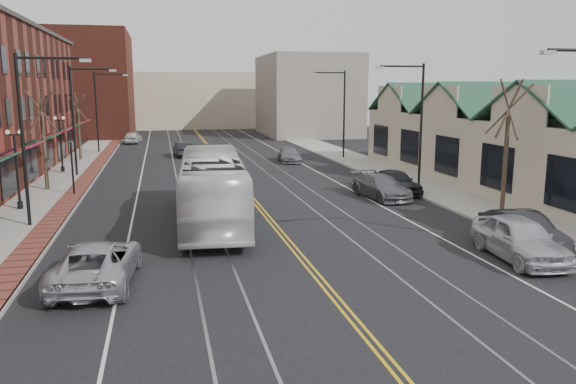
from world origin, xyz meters
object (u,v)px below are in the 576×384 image
transit_bus (212,188)px  parked_car_c (381,187)px  parked_suv (97,263)px  parked_car_b (523,231)px  parked_car_a (520,238)px  parked_car_d (395,182)px

transit_bus → parked_car_c: bearing=-155.4°
parked_suv → parked_car_b: size_ratio=1.17×
transit_bus → parked_suv: transit_bus is taller
transit_bus → parked_suv: size_ratio=2.33×
parked_car_a → parked_car_b: parked_car_a is taller
transit_bus → parked_car_b: bearing=152.3°
parked_suv → parked_car_d: (16.61, 13.28, 0.02)m
parked_car_a → parked_car_d: parked_car_a is taller
transit_bus → parked_car_d: 13.10m
parked_car_d → parked_car_b: bearing=-94.8°
transit_bus → parked_car_c: (10.51, 3.98, -1.04)m
parked_suv → parked_car_b: (16.80, 0.60, 0.01)m
transit_bus → parked_car_d: transit_bus is taller
parked_suv → parked_car_d: size_ratio=1.20×
parked_suv → parked_car_a: 15.73m
parked_car_d → transit_bus: bearing=-162.1°
parked_car_a → parked_car_c: 12.76m
parked_car_b → parked_car_c: (-1.64, 11.43, -0.04)m
parked_suv → parked_car_d: parked_car_d is taller
parked_car_a → parked_car_d: size_ratio=1.11×
parked_suv → parked_car_a: parked_car_a is taller
transit_bus → parked_car_a: transit_bus is taller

